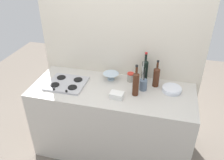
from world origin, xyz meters
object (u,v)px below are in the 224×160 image
stovetop_hob (67,83)px  condiment_jar_front (130,77)px  wine_bottle_mid_left (145,70)px  wine_bottle_mid_right (136,83)px  utensil_crock (143,84)px  mixing_bowl (111,76)px  butter_dish (117,95)px  plate_stack (172,89)px  wine_bottle_leftmost (156,76)px

stovetop_hob → condiment_jar_front: 0.73m
wine_bottle_mid_left → wine_bottle_mid_right: (-0.05, -0.31, 0.00)m
wine_bottle_mid_right → utensil_crock: 0.15m
mixing_bowl → wine_bottle_mid_left: bearing=11.1°
wine_bottle_mid_right → butter_dish: size_ratio=2.49×
wine_bottle_mid_left → utensil_crock: bearing=-86.6°
plate_stack → mixing_bowl: size_ratio=1.15×
plate_stack → wine_bottle_mid_right: (-0.37, -0.16, 0.12)m
stovetop_hob → wine_bottle_mid_right: bearing=-0.6°
plate_stack → wine_bottle_leftmost: 0.22m
plate_stack → wine_bottle_mid_left: size_ratio=0.59×
mixing_bowl → stovetop_hob: bearing=-153.6°
stovetop_hob → mixing_bowl: (0.46, 0.23, 0.03)m
plate_stack → condiment_jar_front: size_ratio=1.99×
wine_bottle_mid_left → utensil_crock: (0.01, -0.20, -0.07)m
plate_stack → mixing_bowl: bearing=173.6°
wine_bottle_leftmost → butter_dish: 0.50m
condiment_jar_front → mixing_bowl: bearing=-174.9°
wine_bottle_leftmost → wine_bottle_mid_right: (-0.19, -0.23, 0.02)m
butter_dish → stovetop_hob: bearing=169.9°
condiment_jar_front → wine_bottle_leftmost: bearing=-6.1°
mixing_bowl → utensil_crock: bearing=-17.2°
utensil_crock → wine_bottle_mid_left: bearing=93.4°
wine_bottle_leftmost → condiment_jar_front: 0.30m
wine_bottle_leftmost → wine_bottle_mid_right: size_ratio=0.90×
wine_bottle_leftmost → wine_bottle_mid_left: bearing=148.2°
wine_bottle_mid_left → butter_dish: bearing=-119.4°
wine_bottle_mid_left → condiment_jar_front: 0.18m
stovetop_hob → mixing_bowl: size_ratio=2.27×
butter_dish → condiment_jar_front: condiment_jar_front is taller
mixing_bowl → butter_dish: mixing_bowl is taller
plate_stack → utensil_crock: bearing=-172.2°
stovetop_hob → butter_dish: size_ratio=2.97×
wine_bottle_leftmost → wine_bottle_mid_left: 0.16m
wine_bottle_mid_right → butter_dish: 0.23m
condiment_jar_front → butter_dish: bearing=-102.4°
plate_stack → wine_bottle_mid_right: size_ratio=0.60×
stovetop_hob → utensil_crock: size_ratio=1.28×
butter_dish → utensil_crock: size_ratio=0.43×
condiment_jar_front → utensil_crock: bearing=-40.6°
stovetop_hob → condiment_jar_front: (0.68, 0.25, 0.04)m
stovetop_hob → utensil_crock: (0.85, 0.11, 0.06)m
wine_bottle_mid_left → stovetop_hob: bearing=-160.1°
wine_bottle_mid_right → butter_dish: (-0.18, -0.10, -0.11)m
plate_stack → mixing_bowl: 0.70m
wine_bottle_mid_left → utensil_crock: wine_bottle_mid_left is taller
butter_dish → condiment_jar_front: 0.37m
wine_bottle_mid_left → butter_dish: 0.48m
wine_bottle_mid_left → mixing_bowl: wine_bottle_mid_left is taller
stovetop_hob → plate_stack: plate_stack is taller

